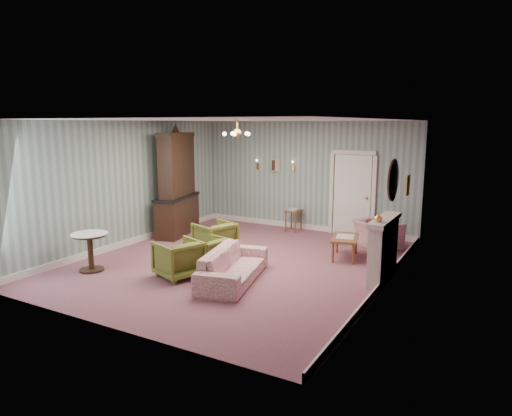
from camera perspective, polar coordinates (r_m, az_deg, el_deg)
The scene contains 27 objects.
floor at distance 9.51m, azimuth -2.24°, elevation -6.81°, with size 7.00×7.00×0.00m, color #8D5260.
ceiling at distance 9.08m, azimuth -2.37°, elevation 10.94°, with size 7.00×7.00×0.00m, color white.
wall_back at distance 12.28m, azimuth 6.25°, elevation 3.99°, with size 6.00×6.00×0.00m, color slate.
wall_front at distance 6.51m, azimuth -18.58°, elevation -2.27°, with size 6.00×6.00×0.00m, color slate.
wall_left at distance 11.04m, azimuth -15.74°, elevation 2.93°, with size 7.00×7.00×0.00m, color slate.
wall_right at distance 8.06m, azimuth 16.22°, elevation 0.23°, with size 7.00×7.00×0.00m, color slate.
wall_right_floral at distance 8.06m, azimuth 16.12°, elevation 0.24°, with size 7.00×7.00×0.00m, color #B45A88.
door at distance 11.85m, azimuth 11.94°, elevation 1.79°, with size 1.12×0.12×2.16m, color white, non-canonical shape.
olive_chair_a at distance 8.65m, azimuth -9.66°, elevation -6.05°, with size 0.75×0.70×0.77m, color #616724.
olive_chair_b at distance 9.21m, azimuth -5.91°, elevation -5.33°, with size 0.63×0.59×0.65m, color #616724.
olive_chair_c at distance 10.08m, azimuth -5.19°, elevation -3.54°, with size 0.76×0.71×0.78m, color #616724.
sofa_chintz at distance 8.32m, azimuth -2.85°, elevation -6.51°, with size 2.02×0.59×0.79m, color #9F405B.
wingback_chair at distance 10.89m, azimuth 15.01°, elevation -2.67°, with size 0.95×0.62×0.83m, color #9F405B.
dresser at distance 11.81m, azimuth -9.90°, elevation 3.32°, with size 0.58×1.66×2.77m, color black, non-canonical shape.
fireplace at distance 8.66m, azimuth 15.63°, elevation -4.95°, with size 0.30×1.40×1.16m, color beige, non-canonical shape.
mantel_vase at distance 8.14m, azimuth 15.05°, elevation -1.17°, with size 0.15×0.15×0.15m, color gold.
oval_mirror at distance 8.40m, azimuth 16.72°, elevation 3.37°, with size 0.04×0.76×0.84m, color white, non-canonical shape.
framed_print at distance 9.74m, azimuth 18.44°, elevation 2.71°, with size 0.04×0.34×0.42m, color gold, non-canonical shape.
coffee_table at distance 9.91m, azimuth 11.04°, elevation -4.85°, with size 0.52×0.93×0.48m, color brown, non-canonical shape.
side_table_black at distance 10.28m, azimuth 15.36°, elevation -4.30°, with size 0.36×0.36×0.54m, color black, non-canonical shape.
pedestal_table at distance 9.44m, azimuth -19.97°, elevation -5.19°, with size 0.70×0.70×0.76m, color black, non-canonical shape.
nesting_table at distance 12.22m, azimuth 4.71°, elevation -1.45°, with size 0.37×0.47×0.61m, color brown, non-canonical shape.
gilt_mirror_back at distance 12.60m, azimuth 2.41°, elevation 5.35°, with size 0.28×0.06×0.36m, color gold, non-canonical shape.
sconce_left at distance 12.84m, azimuth 0.17°, elevation 5.45°, with size 0.16×0.12×0.30m, color gold, non-canonical shape.
sconce_right at distance 12.34m, azimuth 4.66°, elevation 5.22°, with size 0.16×0.12×0.30m, color gold, non-canonical shape.
chandelier at distance 9.08m, azimuth -2.36°, elevation 9.24°, with size 0.56×0.56×0.36m, color gold, non-canonical shape.
burgundy_cushion at distance 10.75m, azimuth 14.57°, elevation -2.47°, with size 0.38×0.10×0.38m, color maroon.
Camera 1 is at (4.74, -7.75, 2.83)m, focal length 32.00 mm.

